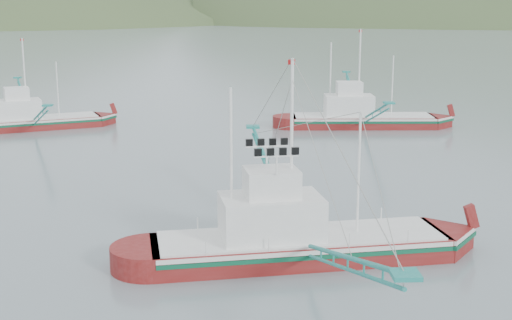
{
  "coord_description": "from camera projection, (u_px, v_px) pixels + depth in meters",
  "views": [
    {
      "loc": [
        -1.48,
        -33.16,
        12.01
      ],
      "look_at": [
        0.0,
        6.0,
        3.2
      ],
      "focal_mm": 50.0,
      "sensor_mm": 36.0,
      "label": 1
    }
  ],
  "objects": [
    {
      "name": "bg_boat_left",
      "position": [
        31.0,
        110.0,
        67.6
      ],
      "size": [
        12.96,
        21.93,
        9.25
      ],
      "rotation": [
        0.0,
        0.0,
        0.38
      ],
      "color": "maroon",
      "rests_on": "ground"
    },
    {
      "name": "ground",
      "position": [
        261.0,
        250.0,
        35.02
      ],
      "size": [
        1200.0,
        1200.0,
        0.0
      ],
      "primitive_type": "plane",
      "color": "slate",
      "rests_on": "ground"
    },
    {
      "name": "main_boat",
      "position": [
        296.0,
        226.0,
        33.4
      ],
      "size": [
        14.35,
        25.15,
        10.24
      ],
      "rotation": [
        0.0,
        0.0,
        0.14
      ],
      "color": "maroon",
      "rests_on": "ground"
    },
    {
      "name": "ridge_distant",
      "position": [
        267.0,
        15.0,
        582.11
      ],
      "size": [
        960.0,
        400.0,
        240.0
      ],
      "primitive_type": "ellipsoid",
      "color": "slate",
      "rests_on": "ground"
    },
    {
      "name": "bg_boat_right",
      "position": [
        361.0,
        113.0,
        68.68
      ],
      "size": [
        13.85,
        24.94,
        10.09
      ],
      "rotation": [
        0.0,
        0.0,
        -0.03
      ],
      "color": "maroon",
      "rests_on": "ground"
    }
  ]
}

